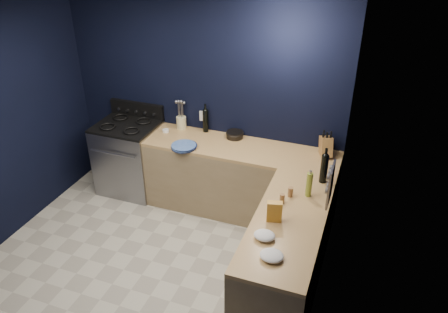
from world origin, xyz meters
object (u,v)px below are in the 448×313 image
at_px(knife_block, 326,146).
at_px(crouton_bag, 274,212).
at_px(gas_range, 130,158).
at_px(plate_stack, 184,146).
at_px(utensil_crock, 181,123).

bearing_deg(knife_block, crouton_bag, -119.44).
height_order(gas_range, plate_stack, plate_stack).
bearing_deg(plate_stack, crouton_bag, -36.15).
bearing_deg(plate_stack, gas_range, 166.34).
xyz_separation_m(utensil_crock, crouton_bag, (1.58, -1.45, 0.02)).
height_order(plate_stack, utensil_crock, utensil_crock).
bearing_deg(plate_stack, utensil_crock, 117.67).
bearing_deg(crouton_bag, gas_range, 137.69).
height_order(plate_stack, crouton_bag, crouton_bag).
relative_size(gas_range, knife_block, 4.21).
height_order(gas_range, knife_block, knife_block).
relative_size(gas_range, plate_stack, 3.14).
relative_size(plate_stack, knife_block, 1.34).
bearing_deg(crouton_bag, plate_stack, 129.62).
distance_m(gas_range, plate_stack, 1.04).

